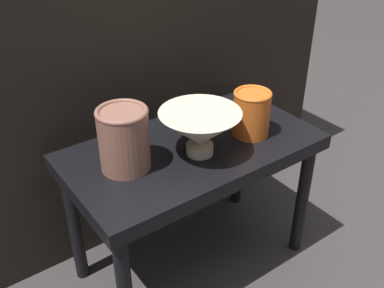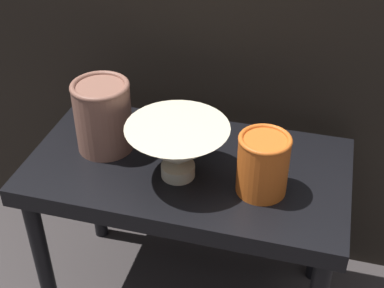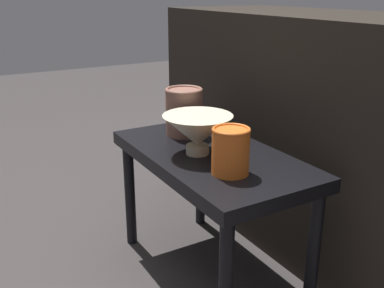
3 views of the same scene
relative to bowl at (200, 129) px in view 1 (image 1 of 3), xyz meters
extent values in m
plane|color=#383333|center=(0.01, 0.04, -0.49)|extent=(8.00, 8.00, 0.00)
cube|color=black|center=(0.01, 0.04, -0.09)|extent=(0.67, 0.36, 0.04)
cylinder|color=black|center=(0.31, -0.10, -0.30)|extent=(0.04, 0.04, 0.38)
cylinder|color=black|center=(-0.29, 0.19, -0.30)|extent=(0.04, 0.04, 0.38)
cylinder|color=black|center=(0.31, 0.19, -0.30)|extent=(0.04, 0.04, 0.38)
cube|color=black|center=(0.01, 0.52, -0.09)|extent=(1.41, 0.50, 0.80)
cylinder|color=beige|center=(0.00, 0.00, -0.06)|extent=(0.07, 0.07, 0.03)
cone|color=beige|center=(0.00, 0.00, 0.00)|extent=(0.20, 0.20, 0.09)
cylinder|color=brown|center=(-0.18, 0.06, 0.01)|extent=(0.12, 0.12, 0.15)
torus|color=brown|center=(-0.18, 0.06, 0.08)|extent=(0.12, 0.12, 0.01)
cylinder|color=orange|center=(0.17, 0.00, -0.01)|extent=(0.10, 0.10, 0.12)
torus|color=orange|center=(0.17, 0.00, 0.05)|extent=(0.10, 0.10, 0.01)
camera|label=1|loc=(-0.57, -0.76, 0.55)|focal=42.00mm
camera|label=2|loc=(0.25, -0.81, 0.61)|focal=50.00mm
camera|label=3|loc=(1.05, -0.63, 0.39)|focal=42.00mm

